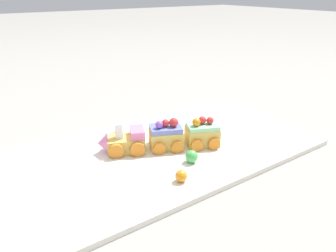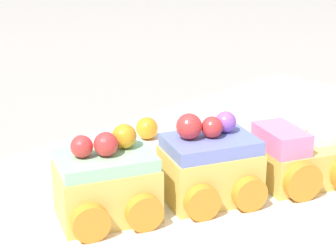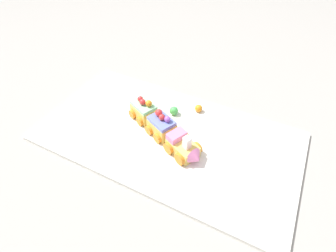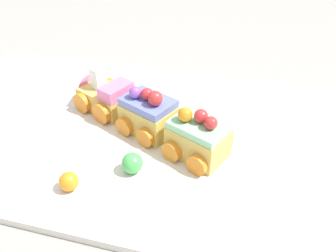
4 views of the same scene
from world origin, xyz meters
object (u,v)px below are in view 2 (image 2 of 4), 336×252
object	(u,v)px
cake_car_blueberry	(210,167)
cake_car_mint	(107,184)
gumball_orange	(147,128)
cake_train_locomotive	(313,156)
gumball_green	(132,155)

from	to	relation	value
cake_car_blueberry	cake_car_mint	xyz separation A→B (m)	(-0.08, 0.04, -0.00)
cake_car_mint	gumball_orange	bearing A→B (deg)	60.73
cake_train_locomotive	cake_car_mint	xyz separation A→B (m)	(-0.18, 0.08, 0.01)
cake_car_mint	gumball_green	bearing A→B (deg)	60.32
gumball_green	cake_car_blueberry	bearing A→B (deg)	-86.72
cake_train_locomotive	cake_car_blueberry	size ratio (longest dim) A/B	1.27
cake_car_blueberry	cake_car_mint	bearing A→B (deg)	-179.90
cake_train_locomotive	gumball_orange	bearing A→B (deg)	124.90
cake_train_locomotive	cake_car_mint	distance (m)	0.20
cake_car_blueberry	gumball_orange	world-z (taller)	cake_car_blueberry
cake_train_locomotive	gumball_orange	xyz separation A→B (m)	(-0.03, 0.19, -0.01)
cake_car_blueberry	gumball_orange	bearing A→B (deg)	91.38
gumball_green	cake_car_mint	bearing A→B (deg)	-144.21
cake_car_mint	gumball_orange	size ratio (longest dim) A/B	3.91
cake_train_locomotive	gumball_green	xyz separation A→B (m)	(-0.10, 0.14, -0.01)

